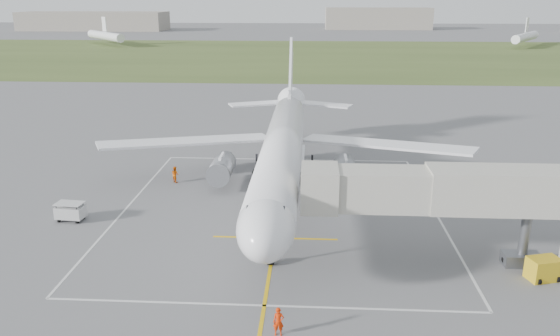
# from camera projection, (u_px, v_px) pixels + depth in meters

# --- Properties ---
(ground) EXTENTS (700.00, 700.00, 0.00)m
(ground) POSITION_uv_depth(u_px,v_px,m) (282.00, 195.00, 53.19)
(ground) COLOR #5B5B5E
(ground) RESTS_ON ground
(grass_strip) EXTENTS (700.00, 120.00, 0.02)m
(grass_strip) POSITION_uv_depth(u_px,v_px,m) (304.00, 56.00, 176.92)
(grass_strip) COLOR #405223
(grass_strip) RESTS_ON ground
(apron_markings) EXTENTS (28.20, 60.00, 0.01)m
(apron_markings) POSITION_uv_depth(u_px,v_px,m) (278.00, 218.00, 47.65)
(apron_markings) COLOR #E7B40D
(apron_markings) RESTS_ON ground
(airliner) EXTENTS (38.93, 46.75, 13.52)m
(airliner) POSITION_uv_depth(u_px,v_px,m) (282.00, 149.00, 52.57)
(airliner) COLOR white
(airliner) RESTS_ON ground
(jet_bridge) EXTENTS (23.40, 5.00, 7.20)m
(jet_bridge) POSITION_uv_depth(u_px,v_px,m) (496.00, 203.00, 38.03)
(jet_bridge) COLOR #9B988C
(jet_bridge) RESTS_ON ground
(gpu_unit) EXTENTS (2.37, 1.93, 1.56)m
(gpu_unit) POSITION_uv_depth(u_px,v_px,m) (544.00, 269.00, 37.12)
(gpu_unit) COLOR gold
(gpu_unit) RESTS_ON ground
(baggage_cart) EXTENTS (2.46, 1.63, 1.62)m
(baggage_cart) POSITION_uv_depth(u_px,v_px,m) (70.00, 211.00, 46.85)
(baggage_cart) COLOR silver
(baggage_cart) RESTS_ON ground
(ramp_worker_nose) EXTENTS (0.64, 0.43, 1.72)m
(ramp_worker_nose) POSITION_uv_depth(u_px,v_px,m) (278.00, 322.00, 30.96)
(ramp_worker_nose) COLOR red
(ramp_worker_nose) RESTS_ON ground
(ramp_worker_wing) EXTENTS (1.04, 1.03, 1.69)m
(ramp_worker_wing) POSITION_uv_depth(u_px,v_px,m) (175.00, 174.00, 56.55)
(ramp_worker_wing) COLOR #DD5B07
(ramp_worker_wing) RESTS_ON ground
(distant_hangars) EXTENTS (345.00, 49.00, 12.00)m
(distant_hangars) POSITION_uv_depth(u_px,v_px,m) (279.00, 21.00, 304.94)
(distant_hangars) COLOR gray
(distant_hangars) RESTS_ON ground
(distant_aircraft) EXTENTS (183.80, 31.13, 8.85)m
(distant_aircraft) POSITION_uv_depth(u_px,v_px,m) (313.00, 36.00, 210.74)
(distant_aircraft) COLOR white
(distant_aircraft) RESTS_ON ground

